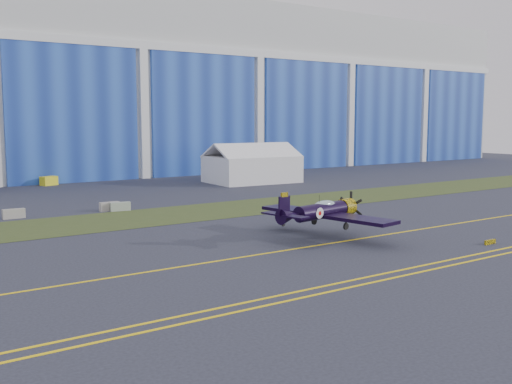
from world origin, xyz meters
TOP-DOWN VIEW (x-y plane):
  - ground at (0.00, 0.00)m, footprint 260.00×260.00m
  - grass_median at (0.00, 14.00)m, footprint 260.00×10.00m
  - taxiway_centreline at (0.00, -5.00)m, footprint 200.00×0.20m
  - edge_line_near at (0.00, -14.50)m, footprint 80.00×0.20m
  - edge_line_far at (0.00, -13.50)m, footprint 80.00×0.20m
  - guard_board_right at (22.00, -12.00)m, footprint 1.20×0.15m
  - warbird at (13.33, -2.90)m, footprint 11.91×13.63m
  - tent at (32.44, 34.73)m, footprint 13.15×10.02m
  - tug at (6.52, 47.58)m, footprint 2.51×2.03m
  - barrier_a at (-4.35, 20.51)m, footprint 2.01×0.63m
  - barrier_b at (4.79, 19.95)m, footprint 2.01×0.64m
  - barrier_c at (5.64, 19.16)m, footprint 2.07×0.92m

SIDE VIEW (x-z plane):
  - ground at x=0.00m, z-range 0.00..0.00m
  - taxiway_centreline at x=0.00m, z-range 0.00..0.02m
  - edge_line_near at x=0.00m, z-range 0.00..0.02m
  - edge_line_far at x=0.00m, z-range 0.00..0.02m
  - grass_median at x=0.00m, z-range 0.01..0.03m
  - guard_board_right at x=22.00m, z-range 0.00..0.35m
  - barrier_a at x=-4.35m, z-range 0.00..0.90m
  - barrier_b at x=4.79m, z-range 0.00..0.90m
  - barrier_c at x=5.64m, z-range 0.00..0.90m
  - tug at x=6.52m, z-range 0.00..1.27m
  - warbird at x=13.33m, z-range 0.32..3.92m
  - tent at x=32.44m, z-range 0.00..5.84m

